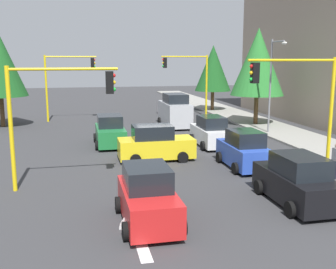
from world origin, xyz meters
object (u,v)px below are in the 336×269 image
(car_red, at_px, (148,198))
(car_green, at_px, (110,132))
(street_lamp_curbside, at_px, (273,76))
(car_black, at_px, (296,181))
(delivery_van_silver, at_px, (175,111))
(car_blue, at_px, (244,151))
(traffic_signal_near_right, at_px, (56,102))
(pedestrian_crossing, at_px, (336,160))
(traffic_signal_far_left, at_px, (189,74))
(tree_roadside_far, at_px, (213,68))
(traffic_signal_far_right, at_px, (66,75))
(traffic_signal_near_left, at_px, (299,92))
(car_yellow, at_px, (155,144))
(car_white, at_px, (211,132))
(tree_roadside_mid, at_px, (258,62))

(car_red, bearing_deg, car_green, -178.85)
(street_lamp_curbside, xyz_separation_m, car_black, (13.64, -5.77, -3.45))
(street_lamp_curbside, relative_size, delivery_van_silver, 1.46)
(car_blue, bearing_deg, traffic_signal_near_right, -81.29)
(car_green, relative_size, pedestrian_crossing, 2.43)
(traffic_signal_far_left, height_order, tree_roadside_far, tree_roadside_far)
(traffic_signal_near_right, bearing_deg, car_blue, 98.71)
(traffic_signal_far_right, xyz_separation_m, car_black, (24.03, 9.16, -3.29))
(tree_roadside_far, bearing_deg, traffic_signal_far_left, -43.22)
(traffic_signal_far_left, xyz_separation_m, traffic_signal_near_left, (20.00, -0.05, -0.20))
(traffic_signal_near_left, bearing_deg, car_yellow, -122.36)
(pedestrian_crossing, bearing_deg, car_black, -53.36)
(street_lamp_curbside, xyz_separation_m, car_green, (1.11, -11.98, -3.45))
(traffic_signal_far_right, height_order, traffic_signal_near_left, traffic_signal_far_right)
(delivery_van_silver, xyz_separation_m, car_black, (18.85, 0.34, -0.38))
(traffic_signal_far_left, bearing_deg, traffic_signal_near_right, -29.64)
(traffic_signal_far_right, height_order, car_white, traffic_signal_far_right)
(car_yellow, relative_size, car_white, 1.05)
(traffic_signal_far_left, relative_size, car_green, 1.45)
(traffic_signal_near_left, relative_size, tree_roadside_mid, 0.70)
(tree_roadside_far, bearing_deg, traffic_signal_far_right, -75.29)
(car_red, bearing_deg, car_yellow, 167.59)
(traffic_signal_near_right, relative_size, car_white, 1.33)
(street_lamp_curbside, bearing_deg, car_black, -22.95)
(street_lamp_curbside, distance_m, car_black, 15.21)
(car_yellow, bearing_deg, pedestrian_crossing, 55.07)
(car_yellow, bearing_deg, car_red, -12.41)
(tree_roadside_far, height_order, tree_roadside_mid, tree_roadside_mid)
(tree_roadside_far, xyz_separation_m, car_black, (28.03, -6.07, -3.73))
(traffic_signal_far_left, distance_m, tree_roadside_mid, 7.44)
(tree_roadside_mid, bearing_deg, car_green, -66.72)
(car_yellow, height_order, car_green, same)
(street_lamp_curbside, xyz_separation_m, pedestrian_crossing, (10.95, -2.17, -3.44))
(tree_roadside_mid, height_order, car_white, tree_roadside_mid)
(car_white, relative_size, pedestrian_crossing, 2.34)
(tree_roadside_far, xyz_separation_m, car_white, (17.19, -5.94, -3.73))
(pedestrian_crossing, bearing_deg, car_blue, -128.35)
(car_yellow, distance_m, car_red, 8.82)
(delivery_van_silver, xyz_separation_m, pedestrian_crossing, (16.17, 3.95, -0.37))
(traffic_signal_far_right, bearing_deg, tree_roadside_mid, 69.13)
(delivery_van_silver, distance_m, pedestrian_crossing, 16.65)
(traffic_signal_near_left, distance_m, car_green, 12.40)
(street_lamp_curbside, distance_m, car_white, 7.18)
(car_yellow, bearing_deg, tree_roadside_far, 153.17)
(car_white, bearing_deg, tree_roadside_far, 160.93)
(traffic_signal_far_right, bearing_deg, pedestrian_crossing, 30.89)
(car_black, distance_m, pedestrian_crossing, 4.50)
(pedestrian_crossing, bearing_deg, car_green, -135.11)
(car_blue, bearing_deg, car_red, -45.23)
(car_yellow, distance_m, car_blue, 4.91)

